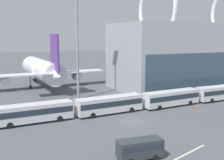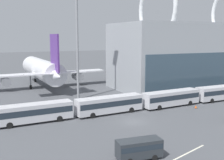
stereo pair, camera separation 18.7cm
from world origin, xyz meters
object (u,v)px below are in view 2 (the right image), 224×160
Objects in this scene: shuttle_bus_1 at (109,104)px; floodlight_mast at (77,22)px; shuttle_bus_0 at (34,112)px; traffic_cone_2 at (196,107)px; airliner_at_gate_near at (42,70)px; shuttle_bus_2 at (171,97)px; airliner_at_gate_far at (172,61)px; shuttle_bus_3 at (221,92)px; service_van_crossing at (139,148)px.

floodlight_mast is (-1.62, 13.94, 15.30)m from shuttle_bus_1.
shuttle_bus_0 is 31.19m from traffic_cone_2.
airliner_at_gate_near reaches higher than shuttle_bus_2.
shuttle_bus_2 is 20.60× the size of traffic_cone_2.
shuttle_bus_1 is 13.65m from shuttle_bus_2.
airliner_at_gate_near is 56.18× the size of traffic_cone_2.
airliner_at_gate_near reaches higher than traffic_cone_2.
airliner_at_gate_far is 75.78× the size of traffic_cone_2.
traffic_cone_2 is (17.30, -3.47, -1.58)m from shuttle_bus_1.
airliner_at_gate_far is at bearing 38.19° from shuttle_bus_1.
shuttle_bus_1 and shuttle_bus_3 have the same top height.
shuttle_bus_1 is at bearing 175.13° from shuttle_bus_2.
traffic_cone_2 is at bearing -149.79° from airliner_at_gate_near.
shuttle_bus_0 is at bearing 120.72° from service_van_crossing.
airliner_at_gate_far is at bearing -88.69° from airliner_at_gate_near.
airliner_at_gate_near reaches higher than service_van_crossing.
traffic_cone_2 is (3.65, -3.24, -1.58)m from shuttle_bus_2.
traffic_cone_2 is at bearing 158.47° from airliner_at_gate_far.
service_van_crossing is at bearing -107.25° from shuttle_bus_1.
shuttle_bus_0 is at bearing 163.87° from airliner_at_gate_near.
airliner_at_gate_far is 64.64m from shuttle_bus_0.
shuttle_bus_1 is (-40.08, -35.81, -3.56)m from airliner_at_gate_far.
shuttle_bus_1 is 19.75m from service_van_crossing.
service_van_crossing is at bearing -144.42° from traffic_cone_2.
floodlight_mast is 30.76m from traffic_cone_2.
shuttle_bus_3 is (13.65, 0.09, 0.00)m from shuttle_bus_2.
traffic_cone_2 is (23.45, -35.77, -4.67)m from airliner_at_gate_near.
shuttle_bus_2 is at bearing -42.86° from floodlight_mast.
airliner_at_gate_near is at bearing 97.32° from service_van_crossing.
shuttle_bus_2 is 5.13m from traffic_cone_2.
shuttle_bus_0 is 1.00× the size of shuttle_bus_1.
airliner_at_gate_near is 2.75× the size of shuttle_bus_3.
shuttle_bus_1 is 0.47× the size of floodlight_mast.
service_van_crossing is (-44.74, -55.00, -4.06)m from airliner_at_gate_far.
shuttle_bus_3 is (-12.78, -35.95, -3.56)m from airliner_at_gate_far.
airliner_at_gate_far is at bearing 69.73° from shuttle_bus_3.
shuttle_bus_0 is 23.92m from floodlight_mast.
airliner_at_gate_far reaches higher than airliner_at_gate_near.
service_van_crossing is (-18.31, -18.96, -0.50)m from shuttle_bus_2.
shuttle_bus_2 is 1.01× the size of shuttle_bus_3.
airliner_at_gate_far is 3.68× the size of shuttle_bus_2.
floodlight_mast is at bearing 90.41° from service_van_crossing.
service_van_crossing is at bearing -149.91° from shuttle_bus_3.
airliner_at_gate_near reaches higher than shuttle_bus_3.
airliner_at_gate_far reaches higher than traffic_cone_2.
airliner_at_gate_far reaches higher than shuttle_bus_2.
traffic_cone_2 is (-10.00, -3.33, -1.58)m from shuttle_bus_3.
airliner_at_gate_near is at bearing 97.19° from shuttle_bus_1.
shuttle_bus_1 is at bearing -2.43° from shuttle_bus_0.
traffic_cone_2 is (18.92, -17.41, -16.88)m from floodlight_mast.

